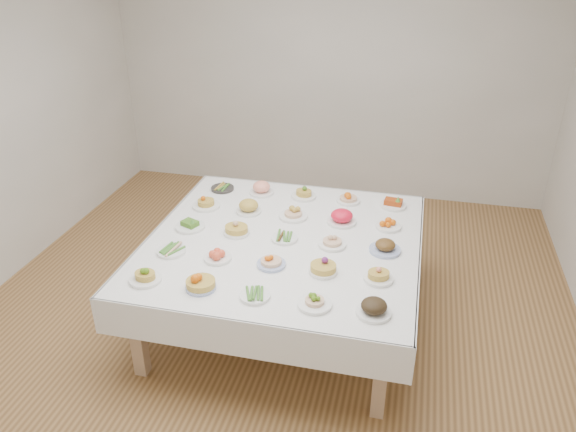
% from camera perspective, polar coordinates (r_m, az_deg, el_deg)
% --- Properties ---
extents(room_envelope, '(5.02, 5.02, 2.81)m').
position_cam_1_polar(room_envelope, '(4.03, -1.58, 12.12)').
color(room_envelope, '#9E7342').
rests_on(room_envelope, ground).
extents(display_table, '(2.08, 2.08, 0.75)m').
position_cam_1_polar(display_table, '(4.34, -0.46, -3.22)').
color(display_table, white).
rests_on(display_table, ground).
extents(dish_0, '(0.22, 0.22, 0.12)m').
position_cam_1_polar(dish_0, '(3.93, -14.33, -5.77)').
color(dish_0, white).
rests_on(dish_0, display_table).
extents(dish_1, '(0.21, 0.20, 0.13)m').
position_cam_1_polar(dish_1, '(3.77, -8.89, -6.50)').
color(dish_1, '#4C66B2').
rests_on(dish_1, display_table).
extents(dish_2, '(0.20, 0.20, 0.05)m').
position_cam_1_polar(dish_2, '(3.67, -3.38, -7.98)').
color(dish_2, white).
rests_on(dish_2, display_table).
extents(dish_3, '(0.22, 0.22, 0.11)m').
position_cam_1_polar(dish_3, '(3.58, 2.72, -8.48)').
color(dish_3, white).
rests_on(dish_3, display_table).
extents(dish_4, '(0.24, 0.24, 0.14)m').
position_cam_1_polar(dish_4, '(3.54, 8.74, -8.94)').
color(dish_4, white).
rests_on(dish_4, display_table).
extents(dish_5, '(0.22, 0.21, 0.05)m').
position_cam_1_polar(dish_5, '(4.22, -11.78, -3.38)').
color(dish_5, white).
rests_on(dish_5, display_table).
extents(dish_6, '(0.20, 0.20, 0.09)m').
position_cam_1_polar(dish_6, '(4.08, -7.17, -3.93)').
color(dish_6, white).
rests_on(dish_6, display_table).
extents(dish_7, '(0.20, 0.20, 0.10)m').
position_cam_1_polar(dish_7, '(3.97, -1.72, -4.51)').
color(dish_7, '#4C66B2').
rests_on(dish_7, display_table).
extents(dish_8, '(0.20, 0.20, 0.13)m').
position_cam_1_polar(dish_8, '(3.89, 3.61, -5.02)').
color(dish_8, white).
rests_on(dish_8, display_table).
extents(dish_9, '(0.20, 0.20, 0.10)m').
position_cam_1_polar(dish_9, '(3.87, 9.19, -5.90)').
color(dish_9, white).
rests_on(dish_9, display_table).
extents(dish_10, '(0.23, 0.23, 0.09)m').
position_cam_1_polar(dish_10, '(4.52, -9.93, -0.81)').
color(dish_10, white).
rests_on(dish_10, display_table).
extents(dish_11, '(0.20, 0.20, 0.12)m').
position_cam_1_polar(dish_11, '(4.38, -5.27, -1.17)').
color(dish_11, white).
rests_on(dish_11, display_table).
extents(dish_12, '(0.20, 0.20, 0.05)m').
position_cam_1_polar(dish_12, '(4.30, -0.38, -2.18)').
color(dish_12, white).
rests_on(dish_12, display_table).
extents(dish_13, '(0.21, 0.21, 0.10)m').
position_cam_1_polar(dish_13, '(4.22, 4.52, -2.54)').
color(dish_13, white).
rests_on(dish_13, display_table).
extents(dish_14, '(0.23, 0.23, 0.12)m').
position_cam_1_polar(dish_14, '(4.20, 9.85, -2.94)').
color(dish_14, '#4C66B2').
rests_on(dish_14, display_table).
extents(dish_15, '(0.23, 0.23, 0.12)m').
position_cam_1_polar(dish_15, '(4.83, -8.34, 1.48)').
color(dish_15, white).
rests_on(dish_15, display_table).
extents(dish_16, '(0.21, 0.21, 0.11)m').
position_cam_1_polar(dish_16, '(4.70, -4.02, 0.91)').
color(dish_16, white).
rests_on(dish_16, display_table).
extents(dish_17, '(0.23, 0.23, 0.13)m').
position_cam_1_polar(dish_17, '(4.60, 0.53, 0.51)').
color(dish_17, white).
rests_on(dish_17, display_table).
extents(dish_18, '(0.24, 0.24, 0.14)m').
position_cam_1_polar(dish_18, '(4.54, 5.49, 0.03)').
color(dish_18, white).
rests_on(dish_18, display_table).
extents(dish_19, '(0.20, 0.20, 0.08)m').
position_cam_1_polar(dish_19, '(4.53, 10.16, -0.80)').
color(dish_19, white).
rests_on(dish_19, display_table).
extents(dish_20, '(0.21, 0.21, 0.05)m').
position_cam_1_polar(dish_20, '(5.15, -6.67, 2.89)').
color(dish_20, '#2D2A28').
rests_on(dish_20, display_table).
extents(dish_21, '(0.21, 0.21, 0.11)m').
position_cam_1_polar(dish_21, '(5.03, -2.71, 2.79)').
color(dish_21, white).
rests_on(dish_21, display_table).
extents(dish_22, '(0.22, 0.22, 0.11)m').
position_cam_1_polar(dish_22, '(4.96, 1.62, 2.40)').
color(dish_22, white).
rests_on(dish_22, display_table).
extents(dish_23, '(0.20, 0.20, 0.12)m').
position_cam_1_polar(dish_23, '(4.90, 6.17, 2.01)').
color(dish_23, white).
rests_on(dish_23, display_table).
extents(dish_24, '(0.22, 0.22, 0.10)m').
position_cam_1_polar(dish_24, '(4.88, 10.65, 1.42)').
color(dish_24, white).
rests_on(dish_24, display_table).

